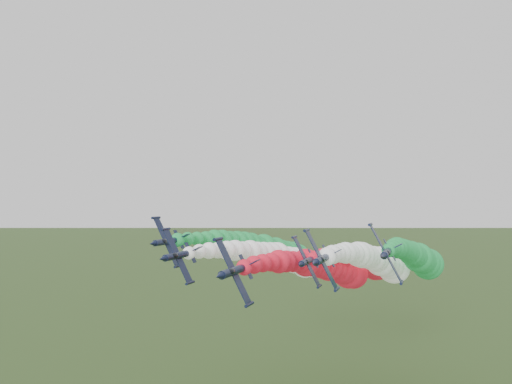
% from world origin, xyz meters
% --- Properties ---
extents(jet_lead, '(12.17, 82.58, 18.68)m').
position_xyz_m(jet_lead, '(3.97, 37.50, 37.85)').
color(jet_lead, '#101732').
rests_on(jet_lead, ground).
extents(jet_inner_left, '(11.87, 82.28, 18.38)m').
position_xyz_m(jet_inner_left, '(-10.35, 46.50, 38.66)').
color(jet_inner_left, '#101732').
rests_on(jet_inner_left, ground).
extents(jet_inner_right, '(12.73, 83.14, 19.24)m').
position_xyz_m(jet_inner_right, '(13.83, 48.13, 38.67)').
color(jet_inner_right, '#101732').
rests_on(jet_inner_right, ground).
extents(jet_outer_left, '(12.12, 82.53, 18.63)m').
position_xyz_m(jet_outer_left, '(-16.08, 53.29, 40.26)').
color(jet_outer_left, '#101732').
rests_on(jet_outer_left, ground).
extents(jet_outer_right, '(12.66, 83.07, 19.17)m').
position_xyz_m(jet_outer_right, '(23.09, 54.49, 39.17)').
color(jet_outer_right, '#101732').
rests_on(jet_outer_right, ground).
extents(jet_trail, '(11.96, 82.38, 18.47)m').
position_xyz_m(jet_trail, '(8.19, 62.36, 36.55)').
color(jet_trail, '#101732').
rests_on(jet_trail, ground).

